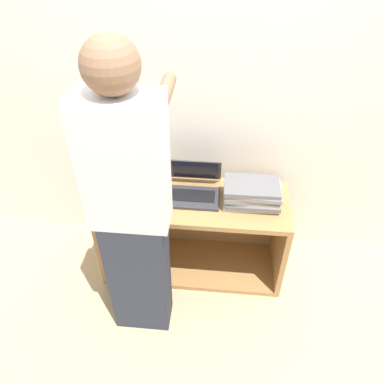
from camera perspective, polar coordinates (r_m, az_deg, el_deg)
name	(u,v)px	position (r m, az deg, el deg)	size (l,w,h in m)	color
ground_plane	(190,290)	(2.75, -0.35, -14.73)	(12.00, 12.00, 0.00)	tan
wall_back	(198,96)	(2.43, 0.98, 14.43)	(8.00, 0.05, 2.40)	silver
cart	(194,227)	(2.70, 0.28, -5.40)	(1.25, 0.49, 0.65)	#A87A47
laptop_open	(194,188)	(2.45, 0.28, 0.56)	(0.34, 0.32, 0.22)	#333338
laptop_stack_left	(135,186)	(2.44, -8.65, 0.88)	(0.36, 0.24, 0.16)	slate
laptop_stack_right	(252,193)	(2.39, 9.13, -0.23)	(0.36, 0.25, 0.16)	#B7B7BC
person	(132,213)	(1.95, -9.20, -3.12)	(0.40, 0.54, 1.82)	#2D3342
inventory_tag	(133,182)	(2.35, -9.04, 1.57)	(0.06, 0.02, 0.01)	red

